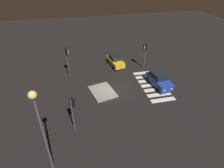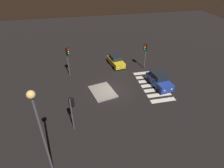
# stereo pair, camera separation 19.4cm
# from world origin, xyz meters

# --- Properties ---
(ground_plane) EXTENTS (80.00, 80.00, 0.00)m
(ground_plane) POSITION_xyz_m (0.00, 0.00, 0.00)
(ground_plane) COLOR black
(traffic_island) EXTENTS (4.28, 3.57, 0.18)m
(traffic_island) POSITION_xyz_m (-0.17, 1.31, 0.09)
(traffic_island) COLOR gray
(traffic_island) RESTS_ON ground
(car_yellow) EXTENTS (4.12, 2.36, 1.71)m
(car_yellow) POSITION_xyz_m (6.83, -2.11, 0.84)
(car_yellow) COLOR gold
(car_yellow) RESTS_ON ground
(car_blue) EXTENTS (4.54, 2.50, 1.90)m
(car_blue) POSITION_xyz_m (-0.29, -6.48, 0.94)
(car_blue) COLOR #1E389E
(car_blue) RESTS_ON ground
(traffic_light_east) EXTENTS (0.54, 0.53, 4.16)m
(traffic_light_east) POSITION_xyz_m (4.86, -6.21, 3.15)
(traffic_light_east) COLOR #47474C
(traffic_light_east) RESTS_ON ground
(traffic_light_west) EXTENTS (0.53, 0.54, 3.82)m
(traffic_light_west) POSITION_xyz_m (-5.76, 5.18, 2.90)
(traffic_light_west) COLOR #47474C
(traffic_light_west) RESTS_ON ground
(traffic_light_north) EXTENTS (0.54, 0.54, 4.41)m
(traffic_light_north) POSITION_xyz_m (5.12, 5.29, 3.34)
(traffic_light_north) COLOR #47474C
(traffic_light_north) RESTS_ON ground
(street_lamp) EXTENTS (0.56, 0.56, 8.03)m
(street_lamp) POSITION_xyz_m (-10.13, 7.24, 5.44)
(street_lamp) COLOR #47474C
(street_lamp) RESTS_ON ground
(crosswalk_near) EXTENTS (7.60, 3.20, 0.02)m
(crosswalk_near) POSITION_xyz_m (0.00, -5.74, 0.01)
(crosswalk_near) COLOR silver
(crosswalk_near) RESTS_ON ground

